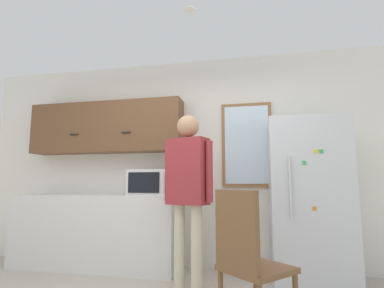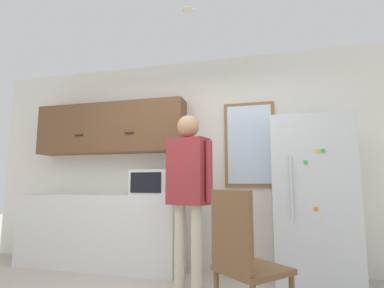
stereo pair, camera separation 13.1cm
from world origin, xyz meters
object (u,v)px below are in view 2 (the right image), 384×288
chair (243,256)px  microwave (156,183)px  refrigerator (311,200)px  person (188,180)px

chair → microwave: bearing=-5.1°
refrigerator → chair: size_ratio=1.75×
microwave → person: size_ratio=0.31×
microwave → refrigerator: bearing=-1.4°
microwave → chair: bearing=-47.3°
microwave → person: bearing=-42.0°
refrigerator → microwave: bearing=178.6°
person → refrigerator: person is taller
person → chair: person is taller
refrigerator → chair: bearing=-117.4°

